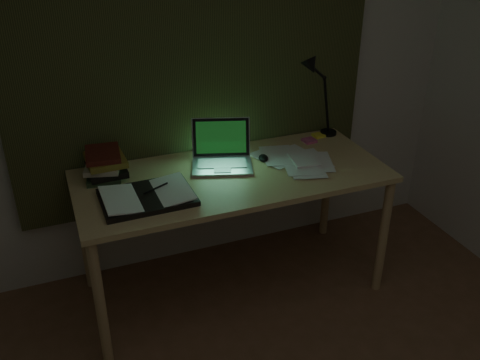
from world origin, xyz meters
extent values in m
cube|color=silver|center=(0.00, 2.00, 1.25)|extent=(3.50, 0.00, 2.50)
cube|color=#30361B|center=(0.00, 1.96, 1.45)|extent=(2.20, 0.06, 2.00)
ellipsoid|color=black|center=(0.30, 1.63, 0.82)|extent=(0.08, 0.10, 0.03)
cube|color=yellow|center=(0.79, 1.83, 0.81)|extent=(0.07, 0.07, 0.01)
cube|color=#CC4F82|center=(0.69, 1.78, 0.81)|extent=(0.08, 0.08, 0.02)
camera|label=1|loc=(-0.86, -0.98, 2.18)|focal=40.00mm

